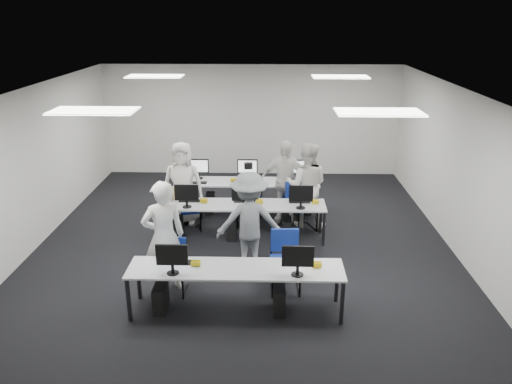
{
  "coord_description": "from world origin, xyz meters",
  "views": [
    {
      "loc": [
        0.46,
        -8.93,
        4.3
      ],
      "look_at": [
        0.23,
        0.17,
        1.0
      ],
      "focal_mm": 35.0,
      "sensor_mm": 36.0,
      "label": 1
    }
  ],
  "objects_px": {
    "chair_6": "(251,210)",
    "chair_1": "(285,272)",
    "chair_5": "(190,212)",
    "chair_0": "(173,276)",
    "student_2": "(183,183)",
    "student_1": "(307,185)",
    "desk_mid": "(244,207)",
    "chair_4": "(303,215)",
    "student_3": "(285,182)",
    "chair_7": "(292,207)",
    "student_0": "(164,237)",
    "chair_2": "(191,217)",
    "photographer": "(249,221)",
    "desk_front": "(236,271)",
    "chair_3": "(247,213)"
  },
  "relations": [
    {
      "from": "desk_mid",
      "to": "chair_4",
      "type": "relative_size",
      "value": 3.41
    },
    {
      "from": "student_0",
      "to": "student_3",
      "type": "relative_size",
      "value": 1.04
    },
    {
      "from": "chair_5",
      "to": "chair_6",
      "type": "xyz_separation_m",
      "value": [
        1.31,
        0.05,
        0.03
      ]
    },
    {
      "from": "chair_0",
      "to": "student_1",
      "type": "relative_size",
      "value": 0.49
    },
    {
      "from": "chair_3",
      "to": "chair_4",
      "type": "bearing_deg",
      "value": -8.25
    },
    {
      "from": "chair_1",
      "to": "chair_0",
      "type": "bearing_deg",
      "value": -178.8
    },
    {
      "from": "chair_3",
      "to": "chair_7",
      "type": "height_order",
      "value": "chair_7"
    },
    {
      "from": "student_0",
      "to": "photographer",
      "type": "bearing_deg",
      "value": -173.45
    },
    {
      "from": "student_3",
      "to": "desk_mid",
      "type": "bearing_deg",
      "value": -117.25
    },
    {
      "from": "student_1",
      "to": "chair_5",
      "type": "bearing_deg",
      "value": 8.93
    },
    {
      "from": "chair_6",
      "to": "chair_1",
      "type": "bearing_deg",
      "value": -74.2
    },
    {
      "from": "desk_front",
      "to": "chair_2",
      "type": "relative_size",
      "value": 3.87
    },
    {
      "from": "desk_mid",
      "to": "student_1",
      "type": "relative_size",
      "value": 1.76
    },
    {
      "from": "student_2",
      "to": "photographer",
      "type": "distance_m",
      "value": 2.49
    },
    {
      "from": "chair_0",
      "to": "chair_1",
      "type": "bearing_deg",
      "value": 4.77
    },
    {
      "from": "chair_2",
      "to": "chair_4",
      "type": "distance_m",
      "value": 2.35
    },
    {
      "from": "chair_5",
      "to": "student_3",
      "type": "xyz_separation_m",
      "value": [
        2.01,
        0.19,
        0.64
      ]
    },
    {
      "from": "desk_mid",
      "to": "photographer",
      "type": "xyz_separation_m",
      "value": [
        0.15,
        -1.21,
        0.21
      ]
    },
    {
      "from": "chair_4",
      "to": "chair_7",
      "type": "relative_size",
      "value": 0.97
    },
    {
      "from": "chair_0",
      "to": "student_2",
      "type": "relative_size",
      "value": 0.5
    },
    {
      "from": "chair_2",
      "to": "student_0",
      "type": "bearing_deg",
      "value": -104.95
    },
    {
      "from": "student_1",
      "to": "photographer",
      "type": "bearing_deg",
      "value": 69.46
    },
    {
      "from": "desk_front",
      "to": "student_1",
      "type": "bearing_deg",
      "value": 68.78
    },
    {
      "from": "chair_0",
      "to": "chair_6",
      "type": "xyz_separation_m",
      "value": [
        1.17,
        2.83,
        0.01
      ]
    },
    {
      "from": "desk_mid",
      "to": "chair_1",
      "type": "xyz_separation_m",
      "value": [
        0.76,
        -1.93,
        -0.37
      ]
    },
    {
      "from": "chair_2",
      "to": "chair_7",
      "type": "height_order",
      "value": "chair_7"
    },
    {
      "from": "student_3",
      "to": "chair_7",
      "type": "bearing_deg",
      "value": 19.22
    },
    {
      "from": "photographer",
      "to": "chair_5",
      "type": "bearing_deg",
      "value": -61.45
    },
    {
      "from": "chair_0",
      "to": "photographer",
      "type": "xyz_separation_m",
      "value": [
        1.21,
        0.85,
        0.61
      ]
    },
    {
      "from": "student_3",
      "to": "photographer",
      "type": "distance_m",
      "value": 2.23
    },
    {
      "from": "chair_4",
      "to": "chair_5",
      "type": "distance_m",
      "value": 2.41
    },
    {
      "from": "student_3",
      "to": "chair_3",
      "type": "bearing_deg",
      "value": -149.15
    },
    {
      "from": "student_2",
      "to": "photographer",
      "type": "relative_size",
      "value": 1.0
    },
    {
      "from": "chair_0",
      "to": "chair_7",
      "type": "distance_m",
      "value": 3.62
    },
    {
      "from": "student_0",
      "to": "desk_mid",
      "type": "bearing_deg",
      "value": -144.42
    },
    {
      "from": "chair_3",
      "to": "chair_5",
      "type": "xyz_separation_m",
      "value": [
        -1.22,
        0.04,
        -0.0
      ]
    },
    {
      "from": "chair_1",
      "to": "chair_2",
      "type": "height_order",
      "value": "chair_1"
    },
    {
      "from": "chair_1",
      "to": "student_3",
      "type": "height_order",
      "value": "student_3"
    },
    {
      "from": "chair_4",
      "to": "chair_5",
      "type": "relative_size",
      "value": 1.14
    },
    {
      "from": "chair_5",
      "to": "student_1",
      "type": "distance_m",
      "value": 2.55
    },
    {
      "from": "desk_front",
      "to": "student_3",
      "type": "distance_m",
      "value": 3.61
    },
    {
      "from": "chair_6",
      "to": "student_0",
      "type": "relative_size",
      "value": 0.49
    },
    {
      "from": "chair_3",
      "to": "student_3",
      "type": "distance_m",
      "value": 1.05
    },
    {
      "from": "chair_2",
      "to": "student_3",
      "type": "height_order",
      "value": "student_3"
    },
    {
      "from": "chair_1",
      "to": "student_2",
      "type": "distance_m",
      "value": 3.48
    },
    {
      "from": "desk_mid",
      "to": "chair_0",
      "type": "bearing_deg",
      "value": -117.12
    },
    {
      "from": "chair_6",
      "to": "chair_5",
      "type": "bearing_deg",
      "value": -175.5
    },
    {
      "from": "student_1",
      "to": "student_2",
      "type": "distance_m",
      "value": 2.6
    },
    {
      "from": "student_0",
      "to": "student_2",
      "type": "distance_m",
      "value": 2.78
    },
    {
      "from": "chair_3",
      "to": "chair_0",
      "type": "bearing_deg",
      "value": -111.36
    }
  ]
}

